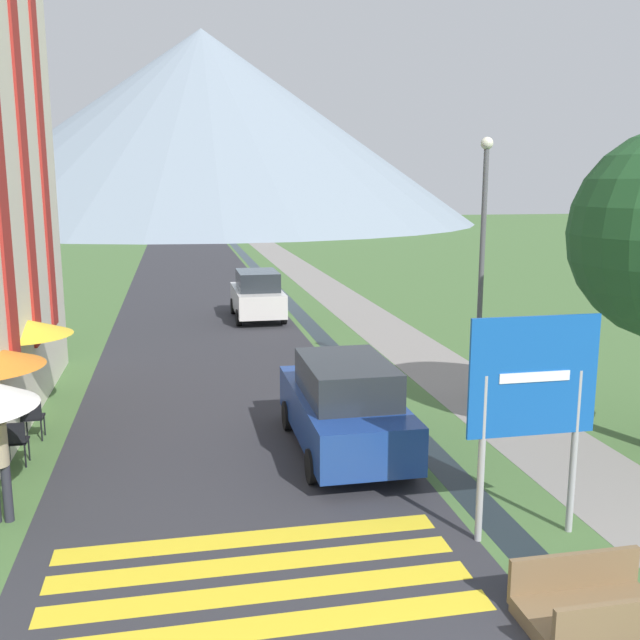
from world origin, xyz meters
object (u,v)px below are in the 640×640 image
parked_car_near (344,405)px  parked_car_far (257,295)px  footbridge (597,609)px  cafe_chair_middle (15,439)px  road_sign (532,395)px  streetlamp (482,250)px  cafe_umbrella_rear_yellow (20,327)px  cafe_chair_far_left (4,415)px  cafe_chair_far_right (32,415)px

parked_car_near → parked_car_far: same height
footbridge → cafe_chair_middle: size_ratio=2.00×
road_sign → cafe_chair_middle: bearing=151.6°
parked_car_near → streetlamp: size_ratio=0.73×
road_sign → cafe_chair_middle: 8.97m
footbridge → streetlamp: 9.48m
road_sign → parked_car_near: size_ratio=0.74×
cafe_umbrella_rear_yellow → cafe_chair_far_left: bearing=-98.8°
road_sign → cafe_umbrella_rear_yellow: 10.61m
parked_car_far → parked_car_near: bearing=-89.6°
footbridge → cafe_umbrella_rear_yellow: 12.12m
cafe_chair_far_right → cafe_umbrella_rear_yellow: (-0.37, 1.33, 1.53)m
parked_car_near → streetlamp: bearing=35.0°
parked_car_far → cafe_chair_far_left: (-6.36, -11.66, -0.39)m
streetlamp → cafe_umbrella_rear_yellow: bearing=177.6°
footbridge → streetlamp: size_ratio=0.28×
road_sign → parked_car_near: bearing=115.8°
parked_car_far → cafe_chair_far_left: 13.29m
parked_car_far → streetlamp: 11.89m
road_sign → streetlamp: 6.91m
road_sign → cafe_chair_far_right: road_sign is taller
cafe_chair_middle → parked_car_far: bearing=58.4°
road_sign → streetlamp: size_ratio=0.54×
parked_car_far → cafe_umbrella_rear_yellow: 12.22m
cafe_chair_far_left → streetlamp: size_ratio=0.14×
parked_car_far → streetlamp: bearing=-70.0°
footbridge → parked_car_near: parked_car_near is taller
footbridge → cafe_chair_far_right: cafe_chair_far_right is taller
cafe_umbrella_rear_yellow → road_sign: bearing=-40.4°
parked_car_near → cafe_chair_far_right: (-5.91, 1.80, -0.40)m
cafe_chair_middle → cafe_chair_far_left: same height
cafe_chair_far_left → streetlamp: 10.79m
cafe_chair_far_right → streetlamp: streetlamp is taller
road_sign → parked_car_near: 4.33m
cafe_umbrella_rear_yellow → footbridge: bearing=-48.9°
road_sign → footbridge: (-0.21, -2.15, -1.91)m
cafe_chair_middle → cafe_umbrella_rear_yellow: (-0.32, 2.68, 1.53)m
cafe_umbrella_rear_yellow → cafe_chair_middle: bearing=-83.1°
streetlamp → cafe_chair_far_left: bearing=-175.8°
cafe_chair_far_left → parked_car_near: bearing=-42.6°
road_sign → parked_car_near: road_sign is taller
parked_car_far → streetlamp: size_ratio=0.65×
cafe_chair_middle → cafe_umbrella_rear_yellow: 3.10m
footbridge → cafe_chair_middle: bearing=140.0°
cafe_chair_middle → cafe_chair_far_left: (-0.51, 1.49, 0.00)m
parked_car_near → cafe_chair_far_left: size_ratio=5.18×
parked_car_far → cafe_chair_far_right: bearing=-116.2°
footbridge → cafe_chair_middle: (-7.56, 6.35, 0.29)m
parked_car_far → cafe_chair_far_right: (-5.81, -11.81, -0.39)m
cafe_chair_far_right → streetlamp: size_ratio=0.14×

